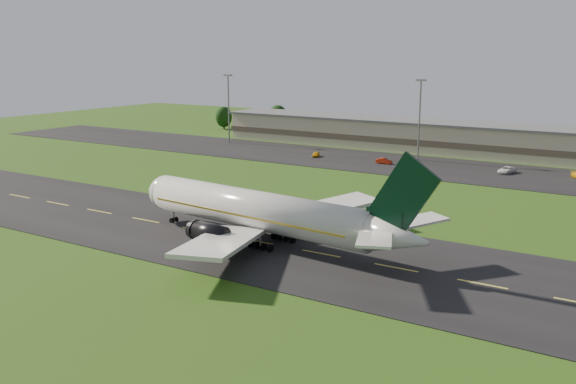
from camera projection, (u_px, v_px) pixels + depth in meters
The scene contains 10 objects.
ground at pixel (197, 231), 99.22m from camera, with size 360.00×360.00×0.00m, color #1F4611.
taxiway at pixel (197, 230), 99.21m from camera, with size 220.00×30.00×0.10m, color black.
apron at pixel (387, 163), 158.64m from camera, with size 260.00×30.00×0.10m, color black.
airliner at pixel (260, 212), 91.91m from camera, with size 51.27×42.00×15.57m.
terminal at pixel (445, 138), 174.40m from camera, with size 145.00×16.00×8.40m.
light_mast_west at pixel (228, 100), 191.19m from camera, with size 2.40×1.20×20.35m.
light_mast_centre at pixel (420, 110), 159.89m from camera, with size 2.40×1.20×20.35m.
service_vehicle_a at pixel (316, 154), 167.40m from camera, with size 1.53×3.79×1.29m, color #F0B30E.
service_vehicle_b at pixel (384, 161), 157.10m from camera, with size 1.42×4.08×1.34m, color #A8200B.
service_vehicle_c at pixel (507, 170), 145.02m from camera, with size 2.45×5.32×1.48m, color white.
Camera 1 is at (62.94, -73.30, 27.28)m, focal length 40.00 mm.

